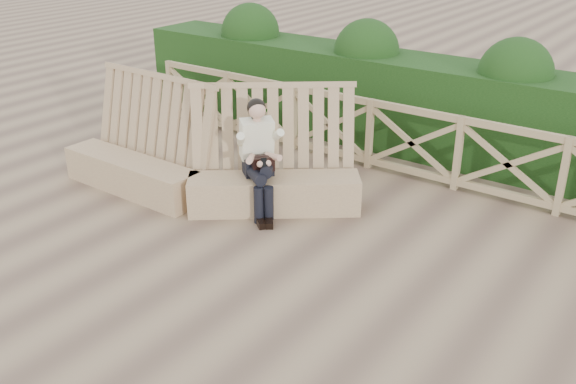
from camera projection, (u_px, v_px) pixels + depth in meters
The scene contains 5 objects.
ground at pixel (268, 278), 7.10m from camera, with size 60.00×60.00×0.00m, color brown.
bench at pixel (202, 171), 8.86m from camera, with size 4.22×2.04×1.62m.
woman at pixel (259, 153), 8.35m from camera, with size 0.87×0.84×1.52m.
guardrail at pixel (412, 143), 9.45m from camera, with size 10.10×0.09×1.10m.
hedge at pixel (446, 111), 10.25m from camera, with size 12.00×1.20×1.50m, color black.
Camera 1 is at (3.74, -4.78, 3.81)m, focal length 40.00 mm.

